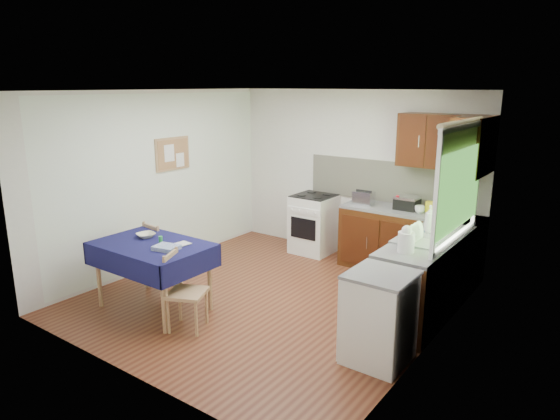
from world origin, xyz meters
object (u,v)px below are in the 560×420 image
Objects in this scene: chair_far at (160,252)px; sandwich_press at (407,203)px; toaster at (364,198)px; chair_near at (183,288)px; dining_table at (152,252)px; kettle at (406,240)px; dish_rack at (414,241)px.

sandwich_press is at bearing -128.04° from chair_far.
chair_far is at bearing -124.96° from toaster.
chair_near is at bearing 156.44° from chair_far.
toaster reaches higher than sandwich_press.
toaster is (1.30, 2.75, 0.30)m from dining_table.
kettle is at bearing -48.10° from toaster.
kettle is at bearing -79.19° from dish_rack.
chair_near is at bearing -135.51° from dish_rack.
chair_near is at bearing -99.35° from toaster.
toaster is at bearing 138.29° from dish_rack.
sandwich_press is 1.08× the size of kettle.
kettle is at bearing -82.49° from sandwich_press.
dish_rack is 0.37m from kettle.
chair_near is (1.11, -0.66, 0.00)m from chair_far.
dining_table is 2.84m from kettle.
chair_near is 2.82× the size of sandwich_press.
toaster is at bearing -36.73° from chair_near.
toaster is 0.99× the size of kettle.
sandwich_press is at bearing 111.67° from kettle.
dining_table is 1.53× the size of chair_near.
dish_rack is (1.89, 1.63, 0.47)m from chair_near.
chair_far is at bearing -149.25° from sandwich_press.
toaster reaches higher than dish_rack.
sandwich_press is 1.86m from kettle.
chair_far is 3.20m from dish_rack.
dining_table is 2.93× the size of dish_rack.
dining_table is at bearing 139.49° from chair_far.
chair_near is at bearing -8.07° from dining_table.
toaster is 1.77m from dish_rack.
kettle reaches higher than chair_near.
dish_rack reaches higher than chair_far.
chair_near is (0.65, -0.15, -0.24)m from dining_table.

